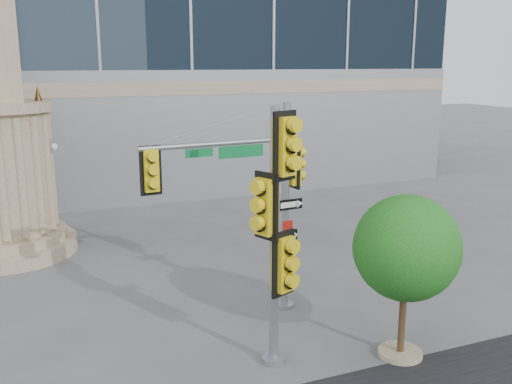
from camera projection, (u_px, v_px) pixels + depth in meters
name	position (u px, v px, depth m)	size (l,w,h in m)	color
ground	(282.00, 336.00, 13.49)	(120.00, 120.00, 0.00)	#545456
main_signal_pole	(252.00, 188.00, 13.94)	(4.18, 0.74, 5.38)	slate
secondary_signal_pole	(277.00, 220.00, 11.50)	(1.04, 0.75, 5.51)	slate
street_tree	(407.00, 252.00, 12.13)	(2.34, 2.28, 3.64)	gray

